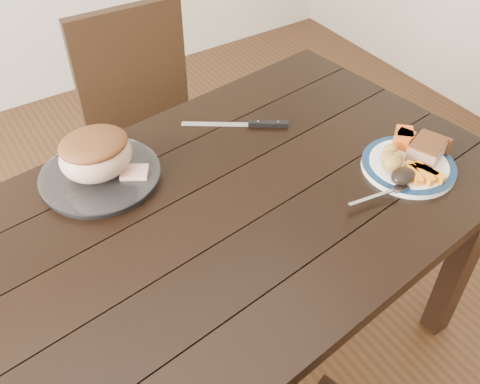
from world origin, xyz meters
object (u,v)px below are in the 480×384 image
pork_slice (427,150)px  fork (383,194)px  carving_knife (255,124)px  serving_platter (101,176)px  chair_far (149,123)px  dining_table (210,240)px  dinner_plate (408,166)px  roast_joint (96,156)px

pork_slice → fork: pork_slice is taller
fork → carving_knife: fork is taller
serving_platter → carving_knife: 0.48m
chair_far → pork_slice: bearing=118.6°
dining_table → pork_slice: pork_slice is taller
serving_platter → carving_knife: bearing=-2.6°
dinner_plate → dining_table: bearing=165.3°
dining_table → chair_far: bearing=77.3°
chair_far → dinner_plate: (0.38, -0.88, 0.23)m
dining_table → dinner_plate: size_ratio=6.74×
chair_far → roast_joint: size_ratio=4.93×
roast_joint → carving_knife: (0.48, -0.02, -0.07)m
dining_table → pork_slice: 0.63m
pork_slice → fork: 0.21m
fork → pork_slice: bearing=22.0°
carving_knife → serving_platter: bearing=-148.0°
dining_table → chair_far: chair_far is taller
serving_platter → fork: bearing=-39.3°
dining_table → carving_knife: carving_knife is taller
dinner_plate → serving_platter: serving_platter is taller
chair_far → roast_joint: chair_far is taller
dining_table → roast_joint: roast_joint is taller
chair_far → roast_joint: (-0.34, -0.47, 0.30)m
serving_platter → pork_slice: bearing=-28.5°
dining_table → roast_joint: size_ratio=9.00×
dining_table → carving_knife: size_ratio=6.16×
chair_far → carving_knife: bearing=108.7°
chair_far → dinner_plate: size_ratio=3.69×
chair_far → serving_platter: size_ratio=3.01×
pork_slice → roast_joint: size_ratio=0.53×
serving_platter → roast_joint: bearing=0.0°
dinner_plate → carving_knife: dinner_plate is taller
carving_knife → fork: bearing=-44.1°
fork → roast_joint: roast_joint is taller
chair_far → dinner_plate: 0.99m
dining_table → carving_knife: bearing=39.0°
pork_slice → fork: bearing=-166.7°
chair_far → serving_platter: chair_far is taller
dinner_plate → pork_slice: size_ratio=2.54×
fork → dinner_plate: bearing=28.4°
carving_knife → pork_slice: bearing=-19.1°
chair_far → carving_knife: size_ratio=3.38×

